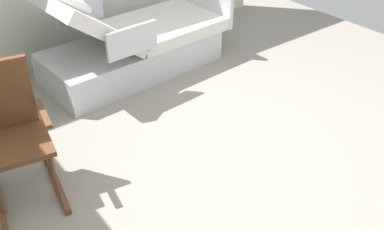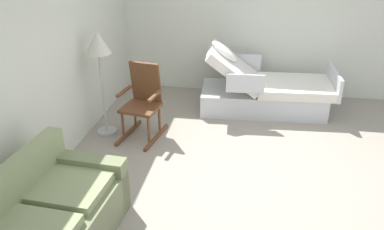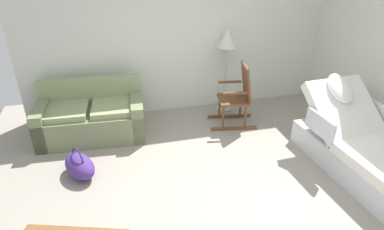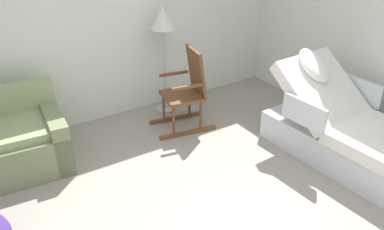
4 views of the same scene
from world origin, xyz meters
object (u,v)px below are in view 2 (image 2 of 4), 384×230
floor_lamp (99,50)px  couch (48,226)px  hospital_bed (264,92)px  rocking_chair (143,102)px

floor_lamp → couch: bearing=-171.8°
hospital_bed → rocking_chair: size_ratio=2.01×
hospital_bed → floor_lamp: (-1.16, 2.22, 0.91)m
floor_lamp → hospital_bed: bearing=-62.5°
hospital_bed → couch: 3.96m
hospital_bed → couch: hospital_bed is taller
rocking_chair → hospital_bed: bearing=-55.7°
couch → rocking_chair: bearing=-5.4°
rocking_chair → floor_lamp: floor_lamp is taller
hospital_bed → floor_lamp: floor_lamp is taller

